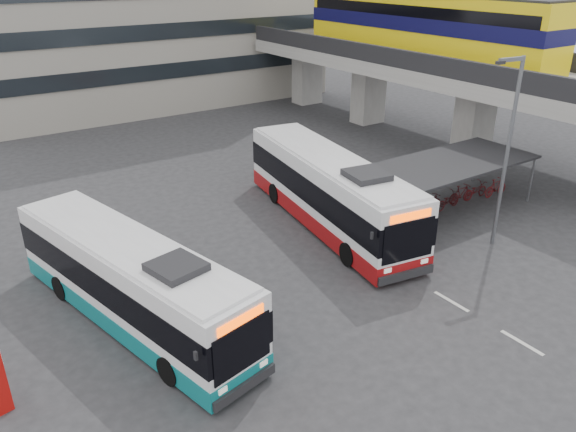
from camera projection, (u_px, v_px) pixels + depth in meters
ground at (348, 286)px, 21.87m from camera, size 120.00×120.00×0.00m
viaduct at (425, 48)px, 37.52m from camera, size 8.00×32.00×9.68m
bike_shelter at (441, 187)px, 27.93m from camera, size 10.00×4.00×2.54m
road_markings at (451, 301)px, 20.90m from camera, size 0.15×7.60×0.01m
bus_main at (329, 191)px, 26.40m from camera, size 4.59×12.63×3.66m
bus_teal at (131, 282)px, 19.22m from camera, size 4.82×11.59×3.35m
pedestrian at (195, 286)px, 20.26m from camera, size 0.51×0.68×1.71m
lamp_post at (507, 143)px, 23.27m from camera, size 1.44×0.37×8.20m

